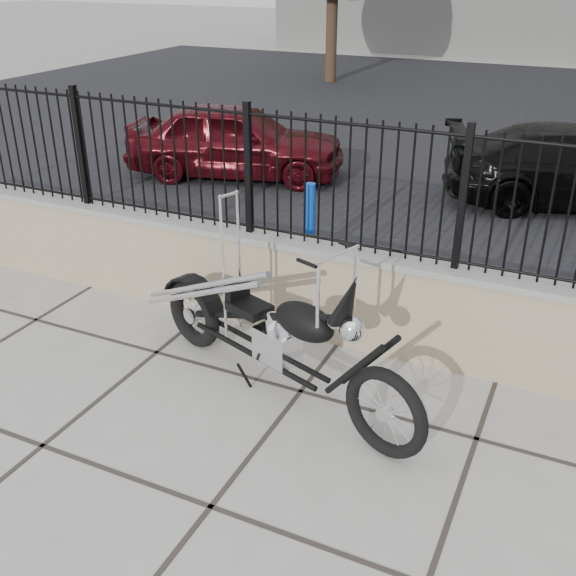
# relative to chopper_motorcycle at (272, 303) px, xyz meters

# --- Properties ---
(ground_plane) EXTENTS (90.00, 90.00, 0.00)m
(ground_plane) POSITION_rel_chopper_motorcycle_xyz_m (0.23, -1.43, -0.85)
(ground_plane) COLOR #99968E
(ground_plane) RESTS_ON ground
(parking_lot) EXTENTS (30.00, 30.00, 0.00)m
(parking_lot) POSITION_rel_chopper_motorcycle_xyz_m (0.23, 11.07, -0.85)
(parking_lot) COLOR black
(parking_lot) RESTS_ON ground
(retaining_wall) EXTENTS (14.00, 0.36, 0.96)m
(retaining_wall) POSITION_rel_chopper_motorcycle_xyz_m (0.23, 1.07, -0.37)
(retaining_wall) COLOR gray
(retaining_wall) RESTS_ON ground_plane
(iron_fence) EXTENTS (14.00, 0.08, 1.20)m
(iron_fence) POSITION_rel_chopper_motorcycle_xyz_m (0.23, 1.07, 0.71)
(iron_fence) COLOR black
(iron_fence) RESTS_ON retaining_wall
(chopper_motorcycle) EXTENTS (2.82, 1.41, 1.69)m
(chopper_motorcycle) POSITION_rel_chopper_motorcycle_xyz_m (0.00, 0.00, 0.00)
(chopper_motorcycle) COLOR black
(chopper_motorcycle) RESTS_ON ground_plane
(car_red) EXTENTS (3.88, 2.35, 1.23)m
(car_red) POSITION_rel_chopper_motorcycle_xyz_m (-3.37, 5.42, -0.23)
(car_red) COLOR #460A10
(car_red) RESTS_ON parking_lot
(bollard_a) EXTENTS (0.15, 0.15, 0.97)m
(bollard_a) POSITION_rel_chopper_motorcycle_xyz_m (-0.84, 2.72, -0.36)
(bollard_a) COLOR blue
(bollard_a) RESTS_ON ground_plane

